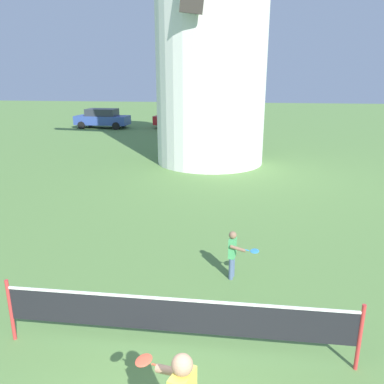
{
  "coord_description": "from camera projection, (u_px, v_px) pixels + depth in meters",
  "views": [
    {
      "loc": [
        0.9,
        -3.13,
        4.23
      ],
      "look_at": [
        0.0,
        3.93,
        2.07
      ],
      "focal_mm": 36.3,
      "sensor_mm": 36.0,
      "label": 1
    }
  ],
  "objects": [
    {
      "name": "tennis_net",
      "position": [
        175.0,
        316.0,
        5.95
      ],
      "size": [
        5.51,
        0.06,
        1.1
      ],
      "color": "red",
      "rests_on": "ground_plane"
    },
    {
      "name": "player_far",
      "position": [
        233.0,
        252.0,
        8.24
      ],
      "size": [
        0.66,
        0.55,
        1.08
      ],
      "color": "slate",
      "rests_on": "ground_plane"
    },
    {
      "name": "parked_car_red",
      "position": [
        182.0,
        118.0,
        31.52
      ],
      "size": [
        4.63,
        2.36,
        1.56
      ],
      "color": "red",
      "rests_on": "ground_plane"
    },
    {
      "name": "parked_car_blue",
      "position": [
        102.0,
        118.0,
        31.81
      ],
      "size": [
        4.41,
        2.04,
        1.56
      ],
      "color": "#334C99",
      "rests_on": "ground_plane"
    }
  ]
}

